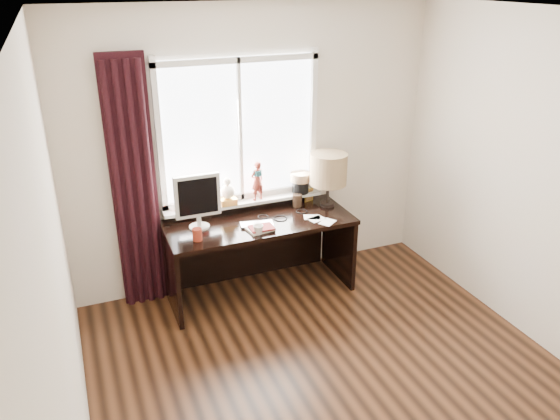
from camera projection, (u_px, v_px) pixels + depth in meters
name	position (u px, v px, depth m)	size (l,w,h in m)	color
floor	(352.00, 402.00, 3.89)	(3.50, 4.00, 0.00)	#502C17
ceiling	(379.00, 17.00, 2.84)	(3.50, 4.00, 0.00)	white
wall_back	(255.00, 150.00, 5.06)	(3.50, 2.60, 0.00)	silver
wall_left	(62.00, 298.00, 2.76)	(4.00, 2.60, 0.00)	silver
laptop	(257.00, 224.00, 4.83)	(0.29, 0.19, 0.02)	silver
mug	(258.00, 229.00, 4.66)	(0.09, 0.08, 0.09)	white
red_cup	(197.00, 234.00, 4.55)	(0.08, 0.08, 0.11)	maroon
window	(242.00, 153.00, 4.97)	(1.52, 0.21, 1.40)	white
curtain	(134.00, 188.00, 4.67)	(0.38, 0.09, 2.25)	black
desk	(256.00, 240.00, 5.11)	(1.70, 0.70, 0.75)	black
monitor	(198.00, 198.00, 4.69)	(0.40, 0.18, 0.49)	beige
notebook_stack	(261.00, 229.00, 4.74)	(0.24, 0.19, 0.03)	beige
brush_holder	(297.00, 200.00, 5.22)	(0.09, 0.09, 0.25)	black
icon_frame	(309.00, 195.00, 5.32)	(0.10, 0.04, 0.13)	gold
table_lamp	(328.00, 170.00, 5.11)	(0.35, 0.35, 0.52)	black
loose_papers	(319.00, 219.00, 4.95)	(0.27, 0.32, 0.00)	white
desk_cables	(283.00, 216.00, 5.02)	(0.51, 0.23, 0.01)	black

